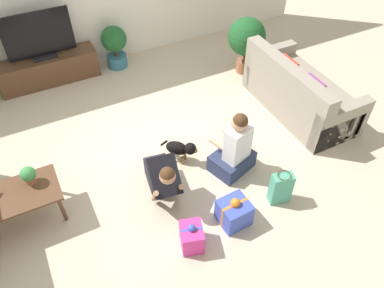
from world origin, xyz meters
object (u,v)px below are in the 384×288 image
at_px(gift_bag_a, 281,188).
at_px(potted_plant_back_right, 115,44).
at_px(tv, 39,38).
at_px(person_kneeling, 162,176).
at_px(gift_box_b, 234,212).
at_px(person_sitting, 234,150).
at_px(tabletop_plant, 28,175).
at_px(tv_console, 49,70).
at_px(dog, 181,149).
at_px(gift_box_a, 192,237).
at_px(potted_plant_corner_right, 247,38).
at_px(coffee_table, 15,198).
at_px(sofa_right, 299,93).

bearing_deg(gift_bag_a, potted_plant_back_right, 101.97).
relative_size(tv, person_kneeling, 1.34).
height_order(gift_box_b, gift_bag_a, gift_bag_a).
xyz_separation_m(person_sitting, tabletop_plant, (-2.34, 0.51, 0.22)).
distance_m(tv_console, tv, 0.57).
xyz_separation_m(dog, gift_box_a, (-0.44, -1.18, -0.07)).
bearing_deg(potted_plant_back_right, tv, 177.48).
height_order(potted_plant_corner_right, potted_plant_back_right, potted_plant_corner_right).
xyz_separation_m(person_kneeling, tabletop_plant, (-1.37, 0.48, 0.24)).
relative_size(coffee_table, gift_box_a, 2.64).
bearing_deg(dog, tv, 68.44).
bearing_deg(sofa_right, person_kneeling, 103.41).
bearing_deg(potted_plant_back_right, sofa_right, -49.47).
height_order(coffee_table, gift_bag_a, gift_bag_a).
height_order(sofa_right, tv_console, sofa_right).
xyz_separation_m(coffee_table, gift_box_b, (2.13, -1.10, -0.23)).
height_order(potted_plant_corner_right, tabletop_plant, potted_plant_corner_right).
height_order(dog, gift_bag_a, gift_bag_a).
xyz_separation_m(dog, tabletop_plant, (-1.80, 0.08, 0.34)).
bearing_deg(gift_bag_a, tabletop_plant, 155.09).
bearing_deg(gift_box_a, sofa_right, 29.01).
xyz_separation_m(potted_plant_corner_right, person_sitting, (-1.34, -1.87, -0.28)).
relative_size(person_kneeling, gift_box_b, 2.00).
bearing_deg(dog, coffee_table, 135.30).
distance_m(coffee_table, tv, 2.80).
bearing_deg(tabletop_plant, person_sitting, -12.37).
relative_size(person_sitting, dog, 2.44).
distance_m(tv_console, gift_box_b, 3.95).
xyz_separation_m(potted_plant_back_right, gift_bag_a, (0.78, -3.68, -0.20)).
xyz_separation_m(sofa_right, dog, (-2.03, -0.18, -0.08)).
distance_m(sofa_right, person_sitting, 1.61).
distance_m(sofa_right, tv_console, 4.00).
bearing_deg(person_kneeling, sofa_right, 21.84).
bearing_deg(sofa_right, person_sitting, 112.40).
distance_m(tv, gift_bag_a, 4.23).
relative_size(gift_box_a, gift_box_b, 0.92).
height_order(person_sitting, gift_box_b, person_sitting).
xyz_separation_m(dog, gift_bag_a, (0.77, -1.11, -0.00)).
height_order(tv_console, gift_bag_a, same).
bearing_deg(potted_plant_corner_right, gift_bag_a, -113.58).
distance_m(dog, tabletop_plant, 1.83).
xyz_separation_m(coffee_table, tabletop_plant, (0.21, 0.10, 0.17)).
distance_m(person_sitting, gift_bag_a, 0.73).
distance_m(dog, gift_bag_a, 1.35).
bearing_deg(person_kneeling, potted_plant_corner_right, 46.92).
relative_size(dog, gift_box_a, 1.06).
bearing_deg(gift_box_b, person_kneeling, 127.76).
bearing_deg(dog, gift_box_b, -128.73).
bearing_deg(person_sitting, tv, -78.94).
height_order(sofa_right, coffee_table, sofa_right).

